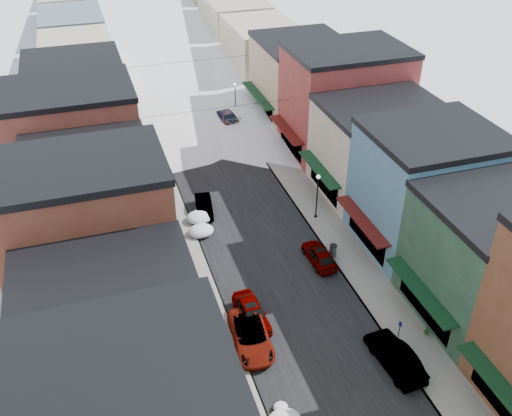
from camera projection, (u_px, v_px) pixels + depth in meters
road at (180, 94)px, 77.62m from camera, size 10.00×160.00×0.01m
sidewalk_left at (131, 100)px, 75.90m from camera, size 3.20×160.00×0.15m
sidewalk_right at (227, 88)px, 79.25m from camera, size 3.20×160.00×0.15m
curb_left at (143, 98)px, 76.29m from camera, size 0.10×160.00×0.15m
curb_right at (216, 90)px, 78.86m from camera, size 0.10×160.00×0.15m
bldg_l_cream at (113, 337)px, 33.88m from camera, size 11.30×8.20×9.50m
bldg_l_brick_near at (91, 241)px, 39.29m from camera, size 12.30×8.20×12.50m
bldg_l_grayblue at (93, 199)px, 47.14m from camera, size 11.30×9.20×9.00m
bldg_l_brick_far at (73, 142)px, 53.49m from camera, size 13.30×9.20×11.00m
bldg_l_tan at (79, 106)px, 61.97m from camera, size 11.30×11.20×10.00m
bldg_r_green at (494, 258)px, 40.18m from camera, size 11.30×9.20×9.50m
bldg_r_blue at (426, 188)px, 47.06m from camera, size 11.30×9.20×10.50m
bldg_r_cream at (378, 148)px, 54.76m from camera, size 12.30×9.20×9.00m
bldg_r_brick_far at (344, 100)px, 61.35m from camera, size 13.30×9.20×11.50m
bldg_r_tan at (301, 78)px, 69.60m from camera, size 11.30×11.20×9.50m
distant_blocks at (150, 20)px, 93.70m from camera, size 34.00×55.00×8.00m
overhead_cables at (198, 83)px, 64.26m from camera, size 16.40×15.04×0.04m
car_white_suv at (251, 336)px, 39.33m from camera, size 3.03×5.70×1.53m
car_silver_sedan at (252, 313)px, 41.22m from camera, size 2.07×4.67×1.56m
car_dark_hatch at (204, 206)px, 53.18m from camera, size 1.95×4.24×1.35m
car_silver_wagon at (165, 119)px, 69.10m from camera, size 2.47×5.39×1.53m
car_green_sedan at (395, 357)px, 37.69m from camera, size 2.18×5.23×1.68m
car_gray_suv at (319, 255)px, 46.95m from camera, size 1.84×4.33×1.46m
car_black_sedan at (225, 116)px, 69.74m from camera, size 2.89×5.94×1.67m
car_lane_silver at (182, 106)px, 72.39m from camera, size 1.97×4.63×1.56m
car_lane_white at (184, 88)px, 77.74m from camera, size 2.94×5.24×1.38m
parking_sign at (399, 330)px, 38.98m from camera, size 0.13×0.27×2.07m
trash_can at (333, 250)px, 47.52m from camera, size 0.63×0.63×1.07m
streetlamp_near at (317, 191)px, 51.11m from camera, size 0.37×0.37×4.46m
streetlamp_far at (235, 95)px, 69.81m from camera, size 0.36×0.36×4.37m
planter_far at (427, 331)px, 40.13m from camera, size 0.51×0.51×0.68m
snow_pile_mid at (201, 230)px, 50.35m from camera, size 2.22×2.57×0.94m
snow_pile_far at (199, 217)px, 52.07m from camera, size 2.33×2.63×0.99m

